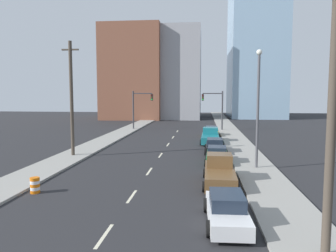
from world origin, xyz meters
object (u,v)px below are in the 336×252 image
object	(u,v)px
pickup_truck_teal	(210,137)
sedan_yellow	(211,131)
traffic_barrel	(35,185)
utility_pole_right_near	(332,117)
sedan_black	(215,146)
pickup_truck_brown	(220,172)
street_lamp	(258,102)
sedan_white	(227,210)
traffic_signal_left	(139,105)
traffic_signal_right	(217,105)
sedan_green	(217,156)
utility_pole_left_mid	(72,98)

from	to	relation	value
pickup_truck_teal	sedan_yellow	bearing A→B (deg)	89.18
traffic_barrel	utility_pole_right_near	bearing A→B (deg)	-24.08
utility_pole_right_near	sedan_black	distance (m)	21.93
pickup_truck_brown	traffic_barrel	bearing A→B (deg)	-163.11
street_lamp	pickup_truck_teal	size ratio (longest dim) A/B	1.51
sedan_white	pickup_truck_brown	world-z (taller)	pickup_truck_brown
pickup_truck_brown	sedan_black	distance (m)	11.62
pickup_truck_teal	sedan_yellow	size ratio (longest dim) A/B	1.40
street_lamp	sedan_yellow	xyz separation A→B (m)	(-3.01, 20.47, -4.69)
traffic_signal_left	traffic_signal_right	world-z (taller)	same
sedan_white	pickup_truck_brown	xyz separation A→B (m)	(0.00, 6.72, 0.11)
pickup_truck_brown	sedan_white	bearing A→B (deg)	-89.08
street_lamp	sedan_white	distance (m)	12.64
pickup_truck_teal	sedan_white	bearing A→B (deg)	-87.76
traffic_signal_right	sedan_yellow	distance (m)	7.99
sedan_green	sedan_black	distance (m)	5.14
sedan_white	utility_pole_right_near	bearing A→B (deg)	-43.32
traffic_barrel	sedan_green	distance (m)	14.79
traffic_signal_right	pickup_truck_teal	size ratio (longest dim) A/B	1.04
utility_pole_left_mid	sedan_yellow	size ratio (longest dim) A/B	2.45
traffic_barrel	sedan_black	xyz separation A→B (m)	(11.19, 14.80, 0.19)
pickup_truck_brown	sedan_yellow	xyz separation A→B (m)	(0.09, 25.07, -0.12)
pickup_truck_brown	sedan_black	size ratio (longest dim) A/B	1.17
street_lamp	traffic_barrel	bearing A→B (deg)	-151.30
street_lamp	pickup_truck_brown	world-z (taller)	street_lamp
traffic_barrel	sedan_white	xyz separation A→B (m)	(11.11, -3.54, 0.19)
utility_pole_left_mid	pickup_truck_brown	xyz separation A→B (m)	(13.39, -8.18, -4.76)
sedan_white	sedan_green	bearing A→B (deg)	87.64
utility_pole_left_mid	traffic_barrel	xyz separation A→B (m)	(2.28, -11.36, -5.05)
traffic_signal_left	pickup_truck_brown	world-z (taller)	traffic_signal_left
sedan_black	traffic_signal_right	bearing A→B (deg)	88.48
sedan_white	sedan_green	world-z (taller)	sedan_green
traffic_signal_left	pickup_truck_teal	xyz separation A→B (m)	(11.59, -13.80, -3.33)
traffic_signal_right	pickup_truck_teal	distance (m)	14.26
sedan_green	sedan_yellow	bearing A→B (deg)	92.47
traffic_signal_left	traffic_signal_right	size ratio (longest dim) A/B	1.00
sedan_green	traffic_signal_left	bearing A→B (deg)	117.26
utility_pole_left_mid	sedan_black	xyz separation A→B (m)	(13.47, 3.43, -4.87)
street_lamp	sedan_yellow	size ratio (longest dim) A/B	2.12
utility_pole_left_mid	sedan_yellow	distance (m)	22.15
traffic_signal_left	utility_pole_right_near	distance (m)	44.48
utility_pole_left_mid	sedan_green	world-z (taller)	utility_pole_left_mid
utility_pole_left_mid	pickup_truck_teal	distance (m)	17.36
utility_pole_right_near	sedan_yellow	xyz separation A→B (m)	(-3.20, 34.68, -4.47)
pickup_truck_brown	street_lamp	bearing A→B (deg)	56.94
pickup_truck_brown	sedan_green	world-z (taller)	pickup_truck_brown
traffic_signal_right	sedan_green	distance (m)	25.99
pickup_truck_teal	sedan_yellow	xyz separation A→B (m)	(0.30, 6.65, -0.10)
utility_pole_right_near	sedan_green	bearing A→B (deg)	101.24
sedan_black	sedan_white	bearing A→B (deg)	-89.05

